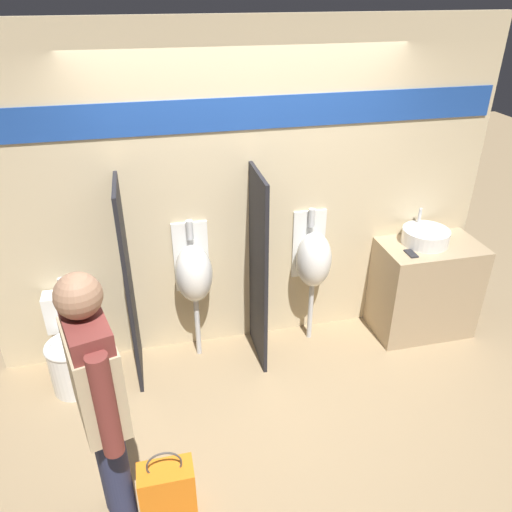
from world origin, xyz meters
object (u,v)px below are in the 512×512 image
urinal_far (313,259)px  toilet (72,351)px  sink_basin (425,236)px  cell_phone (411,254)px  person_in_vest (98,393)px  shopping_bag (168,491)px  urinal_near_counter (194,273)px

urinal_far → toilet: 2.11m
sink_basin → toilet: (-3.04, -0.08, -0.64)m
cell_phone → toilet: bearing=178.5°
sink_basin → cell_phone: (-0.21, -0.16, -0.06)m
cell_phone → person_in_vest: person_in_vest is taller
cell_phone → shopping_bag: size_ratio=0.26×
sink_basin → person_in_vest: (-2.67, -1.37, 0.05)m
sink_basin → toilet: 3.10m
urinal_near_counter → toilet: bearing=-172.0°
toilet → person_in_vest: person_in_vest is taller
cell_phone → urinal_near_counter: bearing=173.1°
sink_basin → urinal_near_counter: size_ratio=0.33×
urinal_near_counter → person_in_vest: (-0.66, -1.43, 0.19)m
cell_phone → person_in_vest: 2.74m
toilet → shopping_bag: bearing=-64.1°
cell_phone → urinal_far: 0.82m
cell_phone → urinal_near_counter: (-1.80, 0.22, -0.07)m
toilet → shopping_bag: toilet is taller
person_in_vest → shopping_bag: size_ratio=3.23×
shopping_bag → toilet: bearing=115.9°
sink_basin → urinal_far: bearing=176.6°
urinal_far → shopping_bag: urinal_far is taller
toilet → shopping_bag: 1.49m
urinal_far → sink_basin: bearing=-3.4°
person_in_vest → shopping_bag: person_in_vest is taller
cell_phone → urinal_far: bearing=164.4°
person_in_vest → urinal_near_counter: bearing=-39.6°
urinal_far → shopping_bag: (-1.39, -1.48, -0.62)m
urinal_near_counter → toilet: (-1.02, -0.14, -0.51)m
sink_basin → shopping_bag: bearing=-149.2°
cell_phone → toilet: 2.88m
sink_basin → person_in_vest: size_ratio=0.23×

